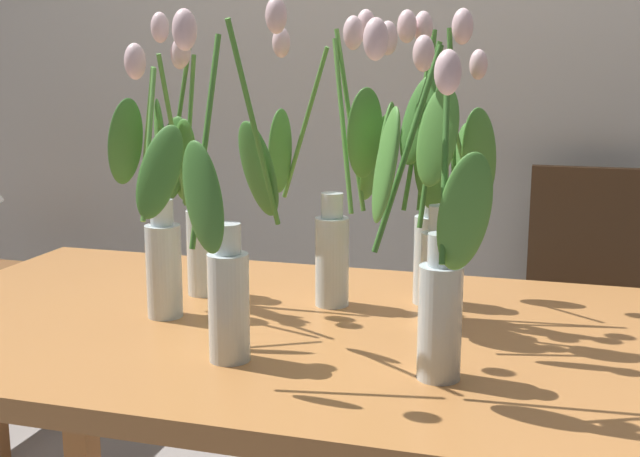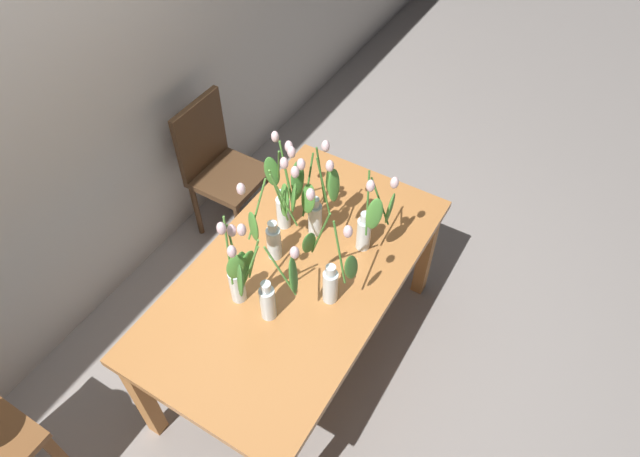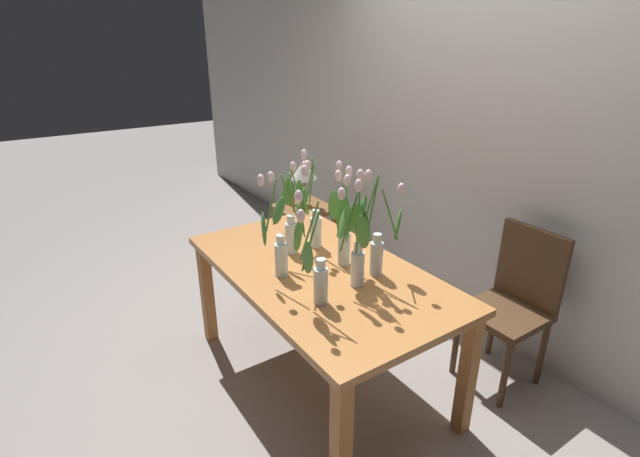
{
  "view_description": "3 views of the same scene",
  "coord_description": "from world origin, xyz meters",
  "views": [
    {
      "loc": [
        0.46,
        -1.39,
        1.22
      ],
      "look_at": [
        0.05,
        0.01,
        0.92
      ],
      "focal_mm": 45.69,
      "sensor_mm": 36.0,
      "label": 1
    },
    {
      "loc": [
        -1.29,
        -0.91,
        2.84
      ],
      "look_at": [
        0.09,
        -0.08,
        1.0
      ],
      "focal_mm": 31.57,
      "sensor_mm": 36.0,
      "label": 2
    },
    {
      "loc": [
        1.87,
        -1.25,
        1.91
      ],
      "look_at": [
        -0.04,
        0.03,
        0.95
      ],
      "focal_mm": 26.13,
      "sensor_mm": 36.0,
      "label": 3
    }
  ],
  "objects": [
    {
      "name": "ground_plane",
      "position": [
        0.0,
        0.0,
        0.0
      ],
      "size": [
        18.0,
        18.0,
        0.0
      ],
      "primitive_type": "plane",
      "color": "gray"
    },
    {
      "name": "room_wall_rear",
      "position": [
        0.0,
        1.25,
        1.35
      ],
      "size": [
        9.0,
        0.1,
        2.7
      ],
      "primitive_type": "cube",
      "color": "beige",
      "rests_on": "ground"
    },
    {
      "name": "dining_table",
      "position": [
        0.0,
        0.0,
        0.65
      ],
      "size": [
        1.6,
        0.9,
        0.74
      ],
      "color": "#B7753D",
      "rests_on": "ground"
    },
    {
      "name": "tulip_vase_0",
      "position": [
        -0.04,
        -0.21,
        0.92
      ],
      "size": [
        0.12,
        0.26,
        0.59
      ],
      "color": "silver",
      "rests_on": "dining_table"
    },
    {
      "name": "tulip_vase_1",
      "position": [
        0.25,
        0.03,
        0.96
      ],
      "size": [
        0.23,
        0.16,
        0.57
      ],
      "color": "silver",
      "rests_on": "dining_table"
    },
    {
      "name": "tulip_vase_2",
      "position": [
        0.04,
        0.13,
        0.95
      ],
      "size": [
        0.27,
        0.18,
        0.58
      ],
      "color": "silver",
      "rests_on": "dining_table"
    },
    {
      "name": "tulip_vase_3",
      "position": [
        0.23,
        0.2,
        0.95
      ],
      "size": [
        0.16,
        0.27,
        0.58
      ],
      "color": "silver",
      "rests_on": "dining_table"
    },
    {
      "name": "tulip_vase_4",
      "position": [
        -0.26,
        -0.02,
        0.94
      ],
      "size": [
        0.25,
        0.27,
        0.53
      ],
      "color": "silver",
      "rests_on": "dining_table"
    },
    {
      "name": "tulip_vase_5",
      "position": [
        0.29,
        -0.22,
        0.92
      ],
      "size": [
        0.2,
        0.16,
        0.54
      ],
      "color": "silver",
      "rests_on": "dining_table"
    },
    {
      "name": "tulip_vase_6",
      "position": [
        -0.26,
        0.12,
        0.92
      ],
      "size": [
        0.14,
        0.15,
        0.58
      ],
      "color": "silver",
      "rests_on": "dining_table"
    },
    {
      "name": "dining_chair",
      "position": [
        0.59,
        0.95,
        0.52
      ],
      "size": [
        0.4,
        0.4,
        0.93
      ],
      "color": "#4C331E",
      "rests_on": "ground"
    },
    {
      "name": "side_table",
      "position": [
        -1.32,
        0.73,
        0.43
      ],
      "size": [
        0.44,
        0.44,
        0.55
      ],
      "color": "brown",
      "rests_on": "ground"
    },
    {
      "name": "table_lamp",
      "position": [
        -1.34,
        0.75,
        0.86
      ],
      "size": [
        0.22,
        0.22,
        0.4
      ],
      "color": "olive",
      "rests_on": "side_table"
    },
    {
      "name": "pillar_candle",
      "position": [
        -1.43,
        0.67,
        0.59
      ],
      "size": [
        0.06,
        0.06,
        0.07
      ],
      "primitive_type": "cylinder",
      "color": "#CC4C23",
      "rests_on": "side_table"
    }
  ]
}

